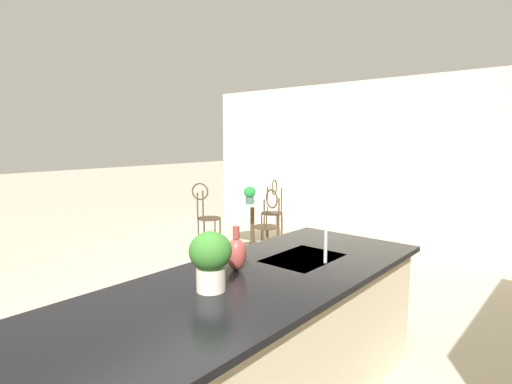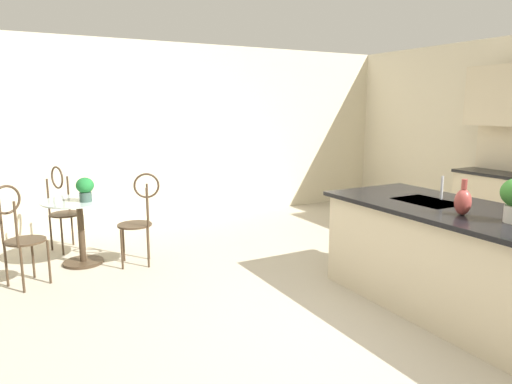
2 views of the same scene
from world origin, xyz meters
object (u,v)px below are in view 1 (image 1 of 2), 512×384
object	(u,v)px
chair_near_window	(206,212)
vase_on_counter	(236,253)
potted_plant_on_table	(250,194)
chair_toward_desk	(273,206)
bistro_table	(252,220)
chair_by_island	(268,220)
potted_plant_counter_near	(211,257)

from	to	relation	value
chair_near_window	vase_on_counter	world-z (taller)	vase_on_counter
potted_plant_on_table	vase_on_counter	bearing A→B (deg)	40.06
chair_toward_desk	bistro_table	bearing A→B (deg)	9.04
chair_by_island	chair_toward_desk	size ratio (longest dim) A/B	1.00
chair_by_island	vase_on_counter	distance (m)	3.31
chair_by_island	chair_toward_desk	bearing A→B (deg)	-145.28
potted_plant_on_table	potted_plant_counter_near	world-z (taller)	potted_plant_counter_near
bistro_table	potted_plant_on_table	world-z (taller)	potted_plant_on_table
bistro_table	potted_plant_counter_near	world-z (taller)	potted_plant_counter_near
bistro_table	chair_toward_desk	bearing A→B (deg)	-170.96
potted_plant_counter_near	bistro_table	bearing A→B (deg)	-142.11
chair_by_island	potted_plant_counter_near	bearing A→B (deg)	33.78
chair_toward_desk	vase_on_counter	bearing A→B (deg)	35.08
potted_plant_counter_near	vase_on_counter	size ratio (longest dim) A/B	1.16
bistro_table	chair_by_island	world-z (taller)	chair_by_island
potted_plant_on_table	potted_plant_counter_near	bearing A→B (deg)	38.37
chair_by_island	potted_plant_on_table	bearing A→B (deg)	-110.40
potted_plant_counter_near	chair_toward_desk	bearing A→B (deg)	-145.99
chair_by_island	potted_plant_on_table	xyz separation A→B (m)	(-0.20, -0.53, 0.32)
bistro_table	potted_plant_on_table	distance (m)	0.47
chair_near_window	bistro_table	bearing A→B (deg)	125.38
chair_near_window	vase_on_counter	bearing A→B (deg)	50.42
chair_toward_desk	potted_plant_on_table	bearing A→B (deg)	11.52
bistro_table	vase_on_counter	distance (m)	3.94
bistro_table	vase_on_counter	xyz separation A→B (m)	(3.00, 2.47, 0.58)
potted_plant_on_table	potted_plant_counter_near	xyz separation A→B (m)	(3.23, 2.55, 0.22)
chair_near_window	potted_plant_on_table	bearing A→B (deg)	114.84
chair_by_island	chair_toward_desk	world-z (taller)	same
bistro_table	chair_toward_desk	distance (m)	0.69
chair_near_window	vase_on_counter	distance (m)	4.05
vase_on_counter	chair_toward_desk	bearing A→B (deg)	-144.92
chair_by_island	chair_toward_desk	distance (m)	1.21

